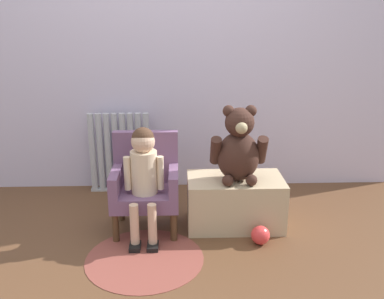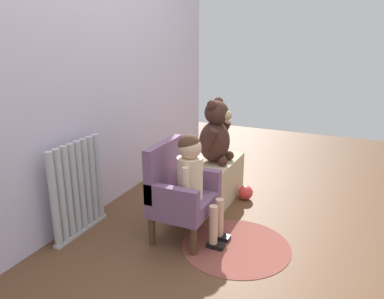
% 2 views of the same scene
% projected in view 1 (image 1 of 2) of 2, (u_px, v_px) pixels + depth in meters
% --- Properties ---
extents(ground_plane, '(6.00, 6.00, 0.00)m').
position_uv_depth(ground_plane, '(164.00, 257.00, 2.57)').
color(ground_plane, brown).
extents(back_wall, '(3.80, 0.05, 2.40)m').
position_uv_depth(back_wall, '(165.00, 40.00, 3.30)').
color(back_wall, silver).
rests_on(back_wall, ground_plane).
extents(radiator, '(0.50, 0.05, 0.65)m').
position_uv_depth(radiator, '(120.00, 153.00, 3.44)').
color(radiator, '#B6B8BF').
rests_on(radiator, ground_plane).
extents(child_armchair, '(0.43, 0.36, 0.65)m').
position_uv_depth(child_armchair, '(146.00, 183.00, 2.85)').
color(child_armchair, '#745073').
rests_on(child_armchair, ground_plane).
extents(child_figure, '(0.25, 0.35, 0.73)m').
position_uv_depth(child_figure, '(144.00, 167.00, 2.70)').
color(child_figure, beige).
rests_on(child_figure, ground_plane).
extents(low_bench, '(0.64, 0.37, 0.34)m').
position_uv_depth(low_bench, '(235.00, 202.00, 2.92)').
color(low_bench, tan).
rests_on(low_bench, ground_plane).
extents(large_teddy_bear, '(0.37, 0.26, 0.51)m').
position_uv_depth(large_teddy_bear, '(239.00, 148.00, 2.77)').
color(large_teddy_bear, '#3D231C').
rests_on(large_teddy_bear, low_bench).
extents(floor_rug, '(0.71, 0.71, 0.01)m').
position_uv_depth(floor_rug, '(145.00, 258.00, 2.56)').
color(floor_rug, brown).
rests_on(floor_rug, ground_plane).
extents(toy_ball, '(0.12, 0.12, 0.12)m').
position_uv_depth(toy_ball, '(260.00, 235.00, 2.71)').
color(toy_ball, '#E13839').
rests_on(toy_ball, ground_plane).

